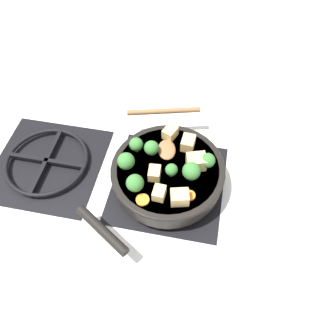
# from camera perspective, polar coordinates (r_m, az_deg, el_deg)

# --- Properties ---
(ground_plane) EXTENTS (2.40, 2.40, 0.00)m
(ground_plane) POSITION_cam_1_polar(r_m,az_deg,el_deg) (0.93, -0.00, -2.87)
(ground_plane) COLOR silver
(front_burner_grate) EXTENTS (0.31, 0.31, 0.03)m
(front_burner_grate) POSITION_cam_1_polar(r_m,az_deg,el_deg) (0.92, -0.00, -2.48)
(front_burner_grate) COLOR black
(front_burner_grate) RESTS_ON ground_plane
(rear_burner_grate) EXTENTS (0.31, 0.31, 0.03)m
(rear_burner_grate) POSITION_cam_1_polar(r_m,az_deg,el_deg) (1.02, -20.27, 0.94)
(rear_burner_grate) COLOR black
(rear_burner_grate) RESTS_ON ground_plane
(skillet_pan) EXTENTS (0.40, 0.35, 0.06)m
(skillet_pan) POSITION_cam_1_polar(r_m,az_deg,el_deg) (0.88, -0.10, -1.00)
(skillet_pan) COLOR black
(skillet_pan) RESTS_ON front_burner_grate
(wooden_spoon) EXTENTS (0.21, 0.21, 0.02)m
(wooden_spoon) POSITION_cam_1_polar(r_m,az_deg,el_deg) (0.93, -0.52, 7.01)
(wooden_spoon) COLOR brown
(wooden_spoon) RESTS_ON skillet_pan
(tofu_cube_center_large) EXTENTS (0.04, 0.03, 0.03)m
(tofu_cube_center_large) POSITION_cam_1_polar(r_m,az_deg,el_deg) (0.80, -1.55, -4.38)
(tofu_cube_center_large) COLOR #DBB770
(tofu_cube_center_large) RESTS_ON skillet_pan
(tofu_cube_near_handle) EXTENTS (0.04, 0.04, 0.03)m
(tofu_cube_near_handle) POSITION_cam_1_polar(r_m,az_deg,el_deg) (0.89, 3.53, 4.37)
(tofu_cube_near_handle) COLOR #DBB770
(tofu_cube_near_handle) RESTS_ON skillet_pan
(tofu_cube_east_chunk) EXTENTS (0.04, 0.05, 0.04)m
(tofu_cube_east_chunk) POSITION_cam_1_polar(r_m,az_deg,el_deg) (0.79, 2.05, -5.12)
(tofu_cube_east_chunk) COLOR #DBB770
(tofu_cube_east_chunk) RESTS_ON skillet_pan
(tofu_cube_west_chunk) EXTENTS (0.05, 0.04, 0.03)m
(tofu_cube_west_chunk) POSITION_cam_1_polar(r_m,az_deg,el_deg) (0.91, 0.38, 6.16)
(tofu_cube_west_chunk) COLOR #DBB770
(tofu_cube_west_chunk) RESTS_ON skillet_pan
(tofu_cube_back_piece) EXTENTS (0.04, 0.03, 0.03)m
(tofu_cube_back_piece) POSITION_cam_1_polar(r_m,az_deg,el_deg) (0.83, -2.36, -0.90)
(tofu_cube_back_piece) COLOR #DBB770
(tofu_cube_back_piece) RESTS_ON skillet_pan
(tofu_cube_front_piece) EXTENTS (0.05, 0.06, 0.04)m
(tofu_cube_front_piece) POSITION_cam_1_polar(r_m,az_deg,el_deg) (0.85, 4.93, 1.09)
(tofu_cube_front_piece) COLOR #DBB770
(tofu_cube_front_piece) RESTS_ON skillet_pan
(broccoli_floret_near_spoon) EXTENTS (0.04, 0.04, 0.05)m
(broccoli_floret_near_spoon) POSITION_cam_1_polar(r_m,az_deg,el_deg) (0.85, 6.92, 1.29)
(broccoli_floret_near_spoon) COLOR #709956
(broccoli_floret_near_spoon) RESTS_ON skillet_pan
(broccoli_floret_center_top) EXTENTS (0.04, 0.04, 0.05)m
(broccoli_floret_center_top) POSITION_cam_1_polar(r_m,az_deg,el_deg) (0.81, -5.77, -2.63)
(broccoli_floret_center_top) COLOR #709956
(broccoli_floret_center_top) RESTS_ON skillet_pan
(broccoli_floret_east_rim) EXTENTS (0.05, 0.05, 0.05)m
(broccoli_floret_east_rim) POSITION_cam_1_polar(r_m,az_deg,el_deg) (0.82, 4.10, -0.55)
(broccoli_floret_east_rim) COLOR #709956
(broccoli_floret_east_rim) RESTS_ON skillet_pan
(broccoli_floret_west_rim) EXTENTS (0.05, 0.05, 0.05)m
(broccoli_floret_west_rim) POSITION_cam_1_polar(r_m,az_deg,el_deg) (0.84, -7.31, 1.20)
(broccoli_floret_west_rim) COLOR #709956
(broccoli_floret_west_rim) RESTS_ON skillet_pan
(broccoli_floret_north_edge) EXTENTS (0.04, 0.04, 0.04)m
(broccoli_floret_north_edge) POSITION_cam_1_polar(r_m,az_deg,el_deg) (0.88, -5.56, 4.11)
(broccoli_floret_north_edge) COLOR #709956
(broccoli_floret_north_edge) RESTS_ON skillet_pan
(broccoli_floret_south_cluster) EXTENTS (0.04, 0.04, 0.05)m
(broccoli_floret_south_cluster) POSITION_cam_1_polar(r_m,az_deg,el_deg) (0.87, -2.89, 3.49)
(broccoli_floret_south_cluster) COLOR #709956
(broccoli_floret_south_cluster) RESTS_ON skillet_pan
(broccoli_floret_mid_floret) EXTENTS (0.03, 0.03, 0.04)m
(broccoli_floret_mid_floret) POSITION_cam_1_polar(r_m,az_deg,el_deg) (0.83, 0.61, -0.33)
(broccoli_floret_mid_floret) COLOR #709956
(broccoli_floret_mid_floret) RESTS_ON skillet_pan
(carrot_slice_orange_thin) EXTENTS (0.03, 0.03, 0.01)m
(carrot_slice_orange_thin) POSITION_cam_1_polar(r_m,az_deg,el_deg) (0.82, 3.76, -4.80)
(carrot_slice_orange_thin) COLOR orange
(carrot_slice_orange_thin) RESTS_ON skillet_pan
(carrot_slice_near_center) EXTENTS (0.02, 0.02, 0.01)m
(carrot_slice_near_center) POSITION_cam_1_polar(r_m,az_deg,el_deg) (0.84, -5.45, -1.98)
(carrot_slice_near_center) COLOR orange
(carrot_slice_near_center) RESTS_ON skillet_pan
(carrot_slice_edge_slice) EXTENTS (0.03, 0.03, 0.01)m
(carrot_slice_edge_slice) POSITION_cam_1_polar(r_m,az_deg,el_deg) (0.81, -4.44, -5.55)
(carrot_slice_edge_slice) COLOR orange
(carrot_slice_edge_slice) RESTS_ON skillet_pan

